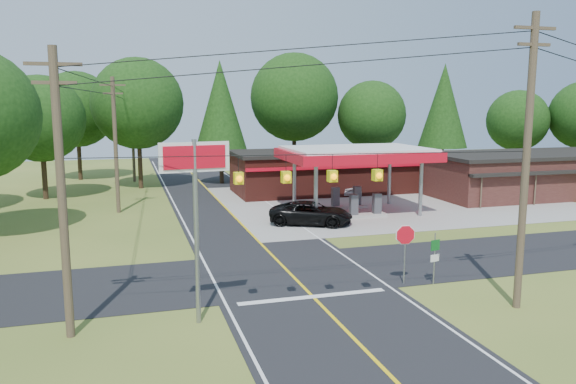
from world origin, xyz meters
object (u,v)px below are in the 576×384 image
object	(u,v)px
suv_car	(311,213)
octagonal_stop_sign	(405,239)
big_stop_sign	(195,188)
gas_canopy	(356,156)
sedan_car	(351,187)

from	to	relation	value
suv_car	octagonal_stop_sign	size ratio (longest dim) A/B	1.99
big_stop_sign	octagonal_stop_sign	xyz separation A→B (m)	(9.50, 1.86, -3.01)
suv_car	octagonal_stop_sign	world-z (taller)	octagonal_stop_sign
big_stop_sign	octagonal_stop_sign	distance (m)	10.14
gas_canopy	sedan_car	xyz separation A→B (m)	(3.00, 8.00, -3.57)
big_stop_sign	sedan_car	bearing A→B (deg)	56.83
gas_canopy	octagonal_stop_sign	distance (m)	16.90
sedan_car	big_stop_sign	xyz separation A→B (m)	(-17.00, -26.01, 4.41)
suv_car	sedan_car	bearing A→B (deg)	-7.78
gas_canopy	big_stop_sign	xyz separation A→B (m)	(-14.00, -18.01, 0.84)
big_stop_sign	octagonal_stop_sign	world-z (taller)	big_stop_sign
suv_car	octagonal_stop_sign	xyz separation A→B (m)	(0.00, -13.15, 1.33)
sedan_car	suv_car	bearing A→B (deg)	-105.86
sedan_car	big_stop_sign	world-z (taller)	big_stop_sign
suv_car	octagonal_stop_sign	bearing A→B (deg)	-153.49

